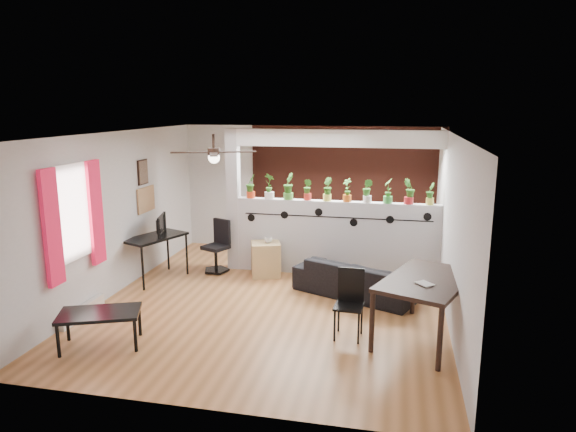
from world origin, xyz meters
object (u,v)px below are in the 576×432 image
Objects in this scene: potted_plant_8 at (409,191)px; cup at (268,240)px; potted_plant_3 at (308,189)px; dining_table at (427,285)px; potted_plant_9 at (430,193)px; potted_plant_6 at (368,190)px; computer_desk at (155,240)px; potted_plant_0 at (251,185)px; potted_plant_1 at (269,185)px; cube_shelf at (266,259)px; coffee_table at (99,316)px; potted_plant_4 at (327,189)px; folding_chair at (350,297)px; sofa at (355,279)px; potted_plant_7 at (388,190)px; potted_plant_2 at (288,186)px; ceiling_fan at (214,154)px; potted_plant_5 at (347,189)px; office_chair at (218,249)px.

potted_plant_8 reaches higher than cup.
potted_plant_3 reaches higher than dining_table.
potted_plant_6 is at bearing 180.00° from potted_plant_9.
potted_plant_0 is at bearing 32.30° from computer_desk.
potted_plant_1 is at bearing 180.00° from potted_plant_6.
dining_table is (0.22, -2.38, -0.84)m from potted_plant_8.
cup is (0.05, 0.00, 0.36)m from cube_shelf.
potted_plant_3 reaches higher than coffee_table.
folding_chair is (0.65, -2.47, -1.03)m from potted_plant_4.
sofa reaches higher than coffee_table.
sofa is (0.96, -0.97, -1.28)m from potted_plant_3.
potted_plant_9 is (0.70, 0.00, -0.03)m from potted_plant_7.
potted_plant_0 is at bearing 180.00° from potted_plant_2.
ceiling_fan reaches higher than dining_table.
potted_plant_8 is (1.05, -0.00, 0.01)m from potted_plant_5.
cup is 1.97m from computer_desk.
ceiling_fan reaches higher than potted_plant_4.
computer_desk is at bearing -147.70° from potted_plant_0.
cup is (-0.99, -0.34, -0.90)m from potted_plant_4.
potted_plant_6 is at bearing 111.24° from dining_table.
potted_plant_3 is 0.93× the size of potted_plant_6.
dining_table is (3.05, -0.58, -1.57)m from ceiling_fan.
potted_plant_3 is 1.01× the size of potted_plant_9.
computer_desk is 1.15m from office_chair.
potted_plant_3 is at bearing 180.00° from potted_plant_9.
cup is at bearing -79.96° from potted_plant_1.
folding_chair is (3.53, -1.54, -0.17)m from computer_desk.
cube_shelf is (-1.75, -0.34, -1.26)m from potted_plant_6.
office_chair reaches higher than computer_desk.
potted_plant_7 is 0.25× the size of dining_table.
potted_plant_6 is 0.95× the size of potted_plant_7.
potted_plant_3 is at bearing -22.51° from sofa.
potted_plant_2 reaches higher than potted_plant_3.
computer_desk is 2.58m from coffee_table.
ceiling_fan is at bearing -90.64° from potted_plant_0.
cup is at bearing -170.57° from potted_plant_7.
potted_plant_7 is (2.48, 1.80, -0.74)m from ceiling_fan.
cube_shelf is at bearing -43.26° from potted_plant_0.
office_chair is 0.85× the size of coffee_table.
ceiling_fan is 2.90× the size of potted_plant_6.
computer_desk is (-2.17, -0.93, -0.89)m from potted_plant_2.
office_chair is 0.54× the size of dining_table.
cup is at bearing 1.34° from sofa.
potted_plant_3 reaches higher than folding_chair.
cube_shelf is (-2.80, -0.34, -1.25)m from potted_plant_9.
cup is at bearing -19.12° from cube_shelf.
computer_desk reaches higher than sofa.
potted_plant_4 is 1.76m from potted_plant_9.
folding_chair is at bearing -67.83° from potted_plant_3.
potted_plant_4 is at bearing 17.92° from computer_desk.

